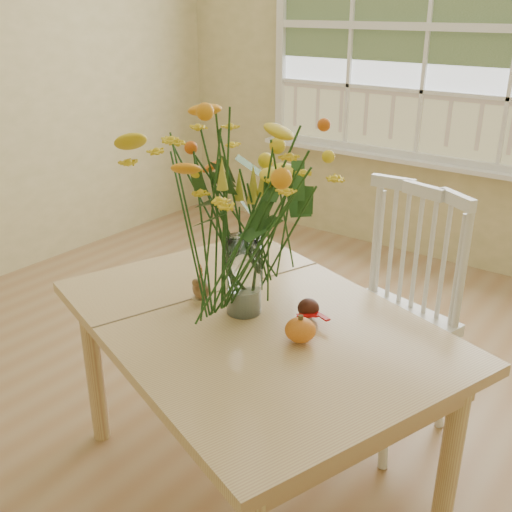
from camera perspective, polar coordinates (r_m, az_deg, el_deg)
The scene contains 9 objects.
floor at distance 2.85m, azimuth -4.92°, elevation -13.61°, with size 4.00×4.50×0.01m, color #A77B51.
wall_back at distance 4.24m, azimuth 16.02°, elevation 17.55°, with size 4.00×0.02×2.70m, color #C5BB7E.
window at distance 4.19m, azimuth 16.09°, elevation 19.99°, with size 2.42×0.12×1.74m.
dining_table at distance 2.07m, azimuth -0.34°, elevation -8.14°, with size 1.56×1.32×0.71m.
windsor_chair at distance 2.51m, azimuth 13.21°, elevation -4.19°, with size 0.56×0.55×1.01m.
flower_vase at distance 1.91m, azimuth -1.25°, elevation 5.43°, with size 0.56×0.56×0.67m.
pumpkin at distance 1.88m, azimuth 4.24°, elevation -7.15°, with size 0.10×0.10×0.08m, color orange.
turkey_figurine at distance 2.13m, azimuth -5.21°, elevation -3.12°, with size 0.11×0.10×0.11m.
dark_gourd at distance 2.02m, azimuth 5.01°, elevation -5.07°, with size 0.12×0.07×0.07m.
Camera 1 is at (1.56, -1.68, 1.69)m, focal length 42.00 mm.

